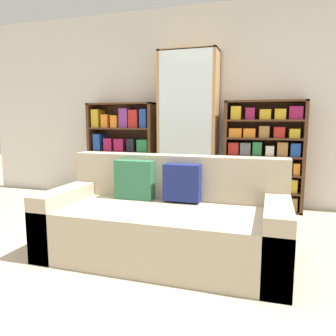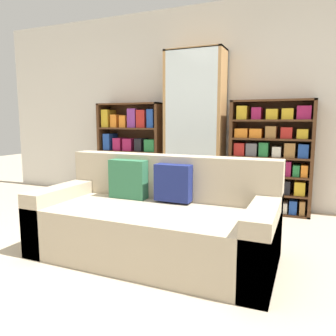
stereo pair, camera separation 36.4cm
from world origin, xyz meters
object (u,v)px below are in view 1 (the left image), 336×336
object	(u,v)px
couch	(165,222)
bookshelf_left	(123,154)
bookshelf_right	(264,158)
display_cabinet	(188,129)
wine_bottle	(222,212)

from	to	relation	value
couch	bookshelf_left	bearing A→B (deg)	124.72
bookshelf_right	display_cabinet	bearing A→B (deg)	-179.14
bookshelf_right	wine_bottle	bearing A→B (deg)	-117.05
bookshelf_left	bookshelf_right	bearing A→B (deg)	-0.01
display_cabinet	wine_bottle	distance (m)	1.34
display_cabinet	bookshelf_left	bearing A→B (deg)	179.12
wine_bottle	display_cabinet	bearing A→B (deg)	127.03
display_cabinet	couch	bearing A→B (deg)	-82.11
couch	wine_bottle	xyz separation A→B (m)	(0.35, 0.99, -0.15)
couch	bookshelf_left	xyz separation A→B (m)	(-1.24, 1.79, 0.38)
couch	bookshelf_left	size ratio (longest dim) A/B	1.43
bookshelf_right	wine_bottle	xyz separation A→B (m)	(-0.41, -0.80, -0.55)
display_cabinet	bookshelf_right	bearing A→B (deg)	0.86
bookshelf_left	bookshelf_right	world-z (taller)	bookshelf_right
couch	bookshelf_right	distance (m)	1.98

